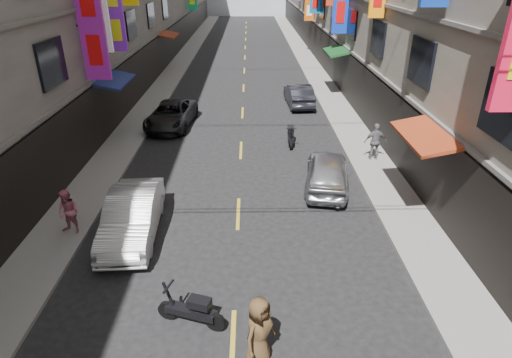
{
  "coord_description": "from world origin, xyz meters",
  "views": [
    {
      "loc": [
        0.44,
        4.65,
        8.01
      ],
      "look_at": [
        0.55,
        11.94,
        4.39
      ],
      "focal_mm": 30.0,
      "sensor_mm": 36.0,
      "label": 1
    }
  ],
  "objects_px": {
    "pedestrian_crossing": "(259,332)",
    "car_left_mid": "(132,216)",
    "pedestrian_lfar": "(69,212)",
    "pedestrian_rfar": "(375,142)",
    "scooter_crossing": "(192,310)",
    "car_right_far": "(299,95)",
    "scooter_far_right": "(291,136)",
    "car_left_far": "(171,115)",
    "car_right_mid": "(327,171)"
  },
  "relations": [
    {
      "from": "pedestrian_crossing",
      "to": "car_left_mid",
      "type": "bearing_deg",
      "value": 76.11
    },
    {
      "from": "car_left_mid",
      "to": "pedestrian_lfar",
      "type": "xyz_separation_m",
      "value": [
        -2.04,
        0.0,
        0.16
      ]
    },
    {
      "from": "car_left_mid",
      "to": "pedestrian_rfar",
      "type": "distance_m",
      "value": 11.21
    },
    {
      "from": "scooter_crossing",
      "to": "pedestrian_lfar",
      "type": "height_order",
      "value": "pedestrian_lfar"
    },
    {
      "from": "car_right_far",
      "to": "car_left_mid",
      "type": "bearing_deg",
      "value": 61.43
    },
    {
      "from": "car_left_mid",
      "to": "pedestrian_crossing",
      "type": "xyz_separation_m",
      "value": [
        4.04,
        -5.2,
        0.17
      ]
    },
    {
      "from": "scooter_crossing",
      "to": "car_right_far",
      "type": "relative_size",
      "value": 0.42
    },
    {
      "from": "scooter_crossing",
      "to": "car_right_far",
      "type": "bearing_deg",
      "value": 4.66
    },
    {
      "from": "scooter_far_right",
      "to": "pedestrian_rfar",
      "type": "bearing_deg",
      "value": 152.54
    },
    {
      "from": "car_left_far",
      "to": "car_right_mid",
      "type": "height_order",
      "value": "car_right_mid"
    },
    {
      "from": "car_right_far",
      "to": "pedestrian_rfar",
      "type": "distance_m",
      "value": 9.34
    },
    {
      "from": "car_right_mid",
      "to": "car_left_mid",
      "type": "bearing_deg",
      "value": 35.78
    },
    {
      "from": "pedestrian_lfar",
      "to": "scooter_far_right",
      "type": "bearing_deg",
      "value": 62.29
    },
    {
      "from": "car_right_mid",
      "to": "pedestrian_crossing",
      "type": "bearing_deg",
      "value": 81.1
    },
    {
      "from": "car_left_far",
      "to": "pedestrian_crossing",
      "type": "height_order",
      "value": "pedestrian_crossing"
    },
    {
      "from": "car_right_mid",
      "to": "pedestrian_lfar",
      "type": "bearing_deg",
      "value": 30.45
    },
    {
      "from": "pedestrian_lfar",
      "to": "scooter_crossing",
      "type": "bearing_deg",
      "value": -25.29
    },
    {
      "from": "car_right_mid",
      "to": "car_right_far",
      "type": "height_order",
      "value": "car_right_mid"
    },
    {
      "from": "car_left_mid",
      "to": "pedestrian_crossing",
      "type": "relative_size",
      "value": 2.46
    },
    {
      "from": "car_right_far",
      "to": "car_right_mid",
      "type": "bearing_deg",
      "value": 86.38
    },
    {
      "from": "scooter_crossing",
      "to": "pedestrian_crossing",
      "type": "height_order",
      "value": "pedestrian_crossing"
    },
    {
      "from": "pedestrian_rfar",
      "to": "pedestrian_lfar",
      "type": "bearing_deg",
      "value": 27.28
    },
    {
      "from": "scooter_crossing",
      "to": "pedestrian_crossing",
      "type": "distance_m",
      "value": 2.05
    },
    {
      "from": "car_left_far",
      "to": "pedestrian_rfar",
      "type": "xyz_separation_m",
      "value": [
        10.02,
        -5.01,
        0.31
      ]
    },
    {
      "from": "car_left_far",
      "to": "pedestrian_rfar",
      "type": "distance_m",
      "value": 11.21
    },
    {
      "from": "scooter_crossing",
      "to": "car_left_far",
      "type": "bearing_deg",
      "value": 29.37
    },
    {
      "from": "scooter_crossing",
      "to": "pedestrian_lfar",
      "type": "bearing_deg",
      "value": 66.15
    },
    {
      "from": "car_left_mid",
      "to": "car_right_mid",
      "type": "bearing_deg",
      "value": 22.54
    },
    {
      "from": "car_left_far",
      "to": "pedestrian_rfar",
      "type": "relative_size",
      "value": 2.81
    },
    {
      "from": "car_left_mid",
      "to": "pedestrian_lfar",
      "type": "bearing_deg",
      "value": 176.6
    },
    {
      "from": "car_left_far",
      "to": "pedestrian_lfar",
      "type": "bearing_deg",
      "value": -92.59
    },
    {
      "from": "pedestrian_lfar",
      "to": "car_left_mid",
      "type": "bearing_deg",
      "value": 16.83
    },
    {
      "from": "scooter_crossing",
      "to": "car_right_far",
      "type": "distance_m",
      "value": 19.47
    },
    {
      "from": "scooter_crossing",
      "to": "car_right_mid",
      "type": "height_order",
      "value": "car_right_mid"
    },
    {
      "from": "pedestrian_rfar",
      "to": "pedestrian_crossing",
      "type": "height_order",
      "value": "pedestrian_rfar"
    },
    {
      "from": "pedestrian_rfar",
      "to": "pedestrian_crossing",
      "type": "bearing_deg",
      "value": 63.95
    },
    {
      "from": "car_left_far",
      "to": "pedestrian_rfar",
      "type": "bearing_deg",
      "value": -21.03
    },
    {
      "from": "scooter_crossing",
      "to": "pedestrian_rfar",
      "type": "bearing_deg",
      "value": -17.31
    },
    {
      "from": "car_left_far",
      "to": "pedestrian_crossing",
      "type": "xyz_separation_m",
      "value": [
        4.52,
        -16.09,
        0.24
      ]
    },
    {
      "from": "car_left_mid",
      "to": "pedestrian_crossing",
      "type": "height_order",
      "value": "pedestrian_crossing"
    },
    {
      "from": "car_right_far",
      "to": "pedestrian_crossing",
      "type": "height_order",
      "value": "pedestrian_crossing"
    },
    {
      "from": "car_left_far",
      "to": "pedestrian_crossing",
      "type": "relative_size",
      "value": 2.64
    },
    {
      "from": "scooter_crossing",
      "to": "car_right_mid",
      "type": "xyz_separation_m",
      "value": [
        4.55,
        7.4,
        0.27
      ]
    },
    {
      "from": "pedestrian_rfar",
      "to": "car_right_far",
      "type": "bearing_deg",
      "value": -74.07
    },
    {
      "from": "car_right_mid",
      "to": "pedestrian_crossing",
      "type": "xyz_separation_m",
      "value": [
        -2.92,
        -8.56,
        0.19
      ]
    },
    {
      "from": "pedestrian_rfar",
      "to": "car_right_mid",
      "type": "bearing_deg",
      "value": 44.69
    },
    {
      "from": "car_right_far",
      "to": "scooter_far_right",
      "type": "bearing_deg",
      "value": 77.46
    },
    {
      "from": "car_left_mid",
      "to": "car_left_far",
      "type": "height_order",
      "value": "car_left_mid"
    },
    {
      "from": "car_right_mid",
      "to": "pedestrian_crossing",
      "type": "distance_m",
      "value": 9.05
    },
    {
      "from": "pedestrian_lfar",
      "to": "pedestrian_rfar",
      "type": "relative_size",
      "value": 0.91
    }
  ]
}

